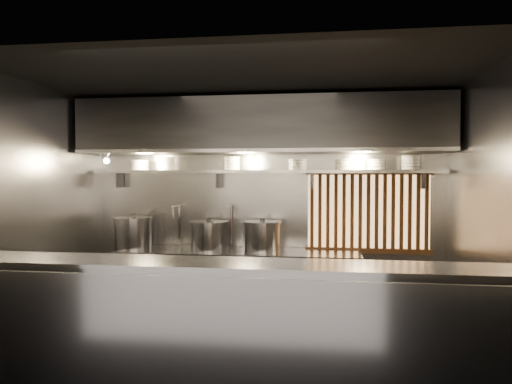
% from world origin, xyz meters
% --- Properties ---
extents(floor, '(4.50, 4.50, 0.00)m').
position_xyz_m(floor, '(0.00, 0.00, 0.00)').
color(floor, black).
rests_on(floor, ground).
extents(ceiling, '(4.50, 4.50, 0.00)m').
position_xyz_m(ceiling, '(0.00, 0.00, 2.80)').
color(ceiling, black).
rests_on(ceiling, wall_back).
extents(wall_back, '(4.50, 0.00, 4.50)m').
position_xyz_m(wall_back, '(0.00, 1.50, 1.40)').
color(wall_back, gray).
rests_on(wall_back, floor).
extents(wall_left, '(0.00, 3.00, 3.00)m').
position_xyz_m(wall_left, '(-2.25, 0.00, 1.40)').
color(wall_left, gray).
rests_on(wall_left, floor).
extents(wall_right, '(0.00, 3.00, 3.00)m').
position_xyz_m(wall_right, '(2.25, 0.00, 1.40)').
color(wall_right, gray).
rests_on(wall_right, floor).
extents(serving_counter, '(4.50, 0.56, 1.13)m').
position_xyz_m(serving_counter, '(0.00, -0.96, 0.57)').
color(serving_counter, '#949499').
rests_on(serving_counter, floor).
extents(cooking_bench, '(3.00, 0.70, 0.90)m').
position_xyz_m(cooking_bench, '(-0.30, 1.13, 0.45)').
color(cooking_bench, '#949499').
rests_on(cooking_bench, floor).
extents(bowl_shelf, '(4.40, 0.34, 0.04)m').
position_xyz_m(bowl_shelf, '(0.00, 1.32, 1.88)').
color(bowl_shelf, '#949499').
rests_on(bowl_shelf, wall_back).
extents(exhaust_hood, '(4.40, 0.81, 0.65)m').
position_xyz_m(exhaust_hood, '(0.00, 1.10, 2.42)').
color(exhaust_hood, '#2D2D30').
rests_on(exhaust_hood, ceiling).
extents(wood_screen, '(1.56, 0.09, 1.04)m').
position_xyz_m(wood_screen, '(1.30, 1.45, 1.38)').
color(wood_screen, '#FFC072').
rests_on(wood_screen, wall_back).
extents(faucet_left, '(0.04, 0.30, 0.50)m').
position_xyz_m(faucet_left, '(-1.15, 1.37, 1.31)').
color(faucet_left, silver).
rests_on(faucet_left, wall_back).
extents(faucet_right, '(0.04, 0.30, 0.50)m').
position_xyz_m(faucet_right, '(-0.45, 1.37, 1.31)').
color(faucet_right, silver).
rests_on(faucet_right, wall_back).
extents(heat_lamp, '(0.25, 0.35, 0.20)m').
position_xyz_m(heat_lamp, '(-1.90, 0.85, 2.07)').
color(heat_lamp, '#949499').
rests_on(heat_lamp, exhaust_hood).
extents(pendant_bulb, '(0.09, 0.09, 0.19)m').
position_xyz_m(pendant_bulb, '(-0.10, 1.20, 1.96)').
color(pendant_bulb, '#2D2D30').
rests_on(pendant_bulb, exhaust_hood).
extents(stock_pot_left, '(0.65, 0.65, 0.44)m').
position_xyz_m(stock_pot_left, '(-1.66, 1.13, 1.10)').
color(stock_pot_left, '#949499').
rests_on(stock_pot_left, cooking_bench).
extents(stock_pot_mid, '(0.63, 0.63, 0.40)m').
position_xyz_m(stock_pot_mid, '(-0.66, 1.13, 1.08)').
color(stock_pot_mid, '#949499').
rests_on(stock_pot_mid, cooking_bench).
extents(stock_pot_right, '(0.53, 0.53, 0.41)m').
position_xyz_m(stock_pot_right, '(0.00, 1.16, 1.09)').
color(stock_pot_right, '#949499').
rests_on(stock_pot_right, cooking_bench).
extents(bowl_stack_0, '(0.24, 0.24, 0.13)m').
position_xyz_m(bowl_stack_0, '(-1.63, 1.32, 1.97)').
color(bowl_stack_0, silver).
rests_on(bowl_stack_0, bowl_shelf).
extents(bowl_stack_1, '(0.21, 0.21, 0.17)m').
position_xyz_m(bowl_stack_1, '(-1.21, 1.32, 1.98)').
color(bowl_stack_1, silver).
rests_on(bowl_stack_1, bowl_shelf).
extents(bowl_stack_2, '(0.22, 0.22, 0.17)m').
position_xyz_m(bowl_stack_2, '(-0.41, 1.32, 1.98)').
color(bowl_stack_2, silver).
rests_on(bowl_stack_2, bowl_shelf).
extents(bowl_stack_3, '(0.24, 0.24, 0.13)m').
position_xyz_m(bowl_stack_3, '(0.42, 1.32, 1.97)').
color(bowl_stack_3, silver).
rests_on(bowl_stack_3, bowl_shelf).
extents(bowl_stack_4, '(0.21, 0.21, 0.13)m').
position_xyz_m(bowl_stack_4, '(0.99, 1.32, 1.97)').
color(bowl_stack_4, silver).
rests_on(bowl_stack_4, bowl_shelf).
extents(bowl_stack_5, '(0.23, 0.23, 0.13)m').
position_xyz_m(bowl_stack_5, '(1.37, 1.32, 1.97)').
color(bowl_stack_5, silver).
rests_on(bowl_stack_5, bowl_shelf).
extents(bowl_stack_6, '(0.24, 0.24, 0.17)m').
position_xyz_m(bowl_stack_6, '(1.79, 1.32, 1.98)').
color(bowl_stack_6, silver).
rests_on(bowl_stack_6, bowl_shelf).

